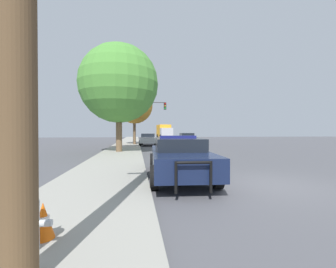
{
  "coord_description": "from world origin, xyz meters",
  "views": [
    {
      "loc": [
        -3.96,
        -6.48,
        1.68
      ],
      "look_at": [
        -0.94,
        15.12,
        1.39
      ],
      "focal_mm": 24.0,
      "sensor_mm": 36.0,
      "label": 1
    }
  ],
  "objects_px": {
    "tree_sidewalk_near": "(119,84)",
    "traffic_cone": "(43,220)",
    "traffic_light": "(147,113)",
    "tree_sidewalk_mid": "(135,106)",
    "car_background_oncoming": "(187,138)",
    "police_car": "(179,156)",
    "car_background_midblock": "(148,139)",
    "box_truck": "(164,131)",
    "fire_hydrant": "(30,221)"
  },
  "relations": [
    {
      "from": "traffic_light",
      "to": "tree_sidewalk_mid",
      "type": "distance_m",
      "value": 2.35
    },
    {
      "from": "police_car",
      "to": "car_background_midblock",
      "type": "distance_m",
      "value": 17.96
    },
    {
      "from": "traffic_light",
      "to": "car_background_oncoming",
      "type": "height_order",
      "value": "traffic_light"
    },
    {
      "from": "traffic_light",
      "to": "tree_sidewalk_mid",
      "type": "bearing_deg",
      "value": -132.67
    },
    {
      "from": "traffic_light",
      "to": "box_truck",
      "type": "relative_size",
      "value": 0.8
    },
    {
      "from": "box_truck",
      "to": "car_background_oncoming",
      "type": "bearing_deg",
      "value": 87.41
    },
    {
      "from": "police_car",
      "to": "fire_hydrant",
      "type": "distance_m",
      "value": 5.64
    },
    {
      "from": "police_car",
      "to": "traffic_light",
      "type": "relative_size",
      "value": 1.02
    },
    {
      "from": "fire_hydrant",
      "to": "traffic_light",
      "type": "height_order",
      "value": "traffic_light"
    },
    {
      "from": "car_background_oncoming",
      "to": "car_background_midblock",
      "type": "bearing_deg",
      "value": 20.23
    },
    {
      "from": "fire_hydrant",
      "to": "car_background_oncoming",
      "type": "distance_m",
      "value": 25.5
    },
    {
      "from": "police_car",
      "to": "tree_sidewalk_mid",
      "type": "xyz_separation_m",
      "value": [
        -1.75,
        18.77,
        3.89
      ]
    },
    {
      "from": "police_car",
      "to": "car_background_oncoming",
      "type": "bearing_deg",
      "value": -100.16
    },
    {
      "from": "tree_sidewalk_mid",
      "to": "car_background_midblock",
      "type": "bearing_deg",
      "value": -27.63
    },
    {
      "from": "car_background_midblock",
      "to": "police_car",
      "type": "bearing_deg",
      "value": -84.44
    },
    {
      "from": "fire_hydrant",
      "to": "car_background_midblock",
      "type": "distance_m",
      "value": 22.96
    },
    {
      "from": "fire_hydrant",
      "to": "traffic_cone",
      "type": "height_order",
      "value": "fire_hydrant"
    },
    {
      "from": "traffic_cone",
      "to": "fire_hydrant",
      "type": "bearing_deg",
      "value": -96.94
    },
    {
      "from": "traffic_light",
      "to": "traffic_cone",
      "type": "distance_m",
      "value": 25.32
    },
    {
      "from": "car_background_midblock",
      "to": "box_truck",
      "type": "height_order",
      "value": "box_truck"
    },
    {
      "from": "fire_hydrant",
      "to": "box_truck",
      "type": "distance_m",
      "value": 45.07
    },
    {
      "from": "fire_hydrant",
      "to": "traffic_light",
      "type": "relative_size",
      "value": 0.14
    },
    {
      "from": "police_car",
      "to": "traffic_cone",
      "type": "xyz_separation_m",
      "value": [
        -2.84,
        -4.53,
        -0.38
      ]
    },
    {
      "from": "traffic_light",
      "to": "tree_sidewalk_mid",
      "type": "relative_size",
      "value": 0.8
    },
    {
      "from": "police_car",
      "to": "fire_hydrant",
      "type": "bearing_deg",
      "value": 62.78
    },
    {
      "from": "car_background_oncoming",
      "to": "traffic_cone",
      "type": "distance_m",
      "value": 25.18
    },
    {
      "from": "fire_hydrant",
      "to": "traffic_cone",
      "type": "distance_m",
      "value": 0.34
    },
    {
      "from": "tree_sidewalk_near",
      "to": "car_background_oncoming",
      "type": "bearing_deg",
      "value": 53.37
    },
    {
      "from": "traffic_light",
      "to": "fire_hydrant",
      "type": "bearing_deg",
      "value": -95.95
    },
    {
      "from": "tree_sidewalk_near",
      "to": "traffic_cone",
      "type": "distance_m",
      "value": 14.69
    },
    {
      "from": "fire_hydrant",
      "to": "tree_sidewalk_mid",
      "type": "distance_m",
      "value": 24.01
    },
    {
      "from": "tree_sidewalk_mid",
      "to": "traffic_cone",
      "type": "distance_m",
      "value": 23.72
    },
    {
      "from": "traffic_light",
      "to": "tree_sidewalk_near",
      "type": "height_order",
      "value": "tree_sidewalk_near"
    },
    {
      "from": "traffic_light",
      "to": "traffic_cone",
      "type": "height_order",
      "value": "traffic_light"
    },
    {
      "from": "car_background_midblock",
      "to": "traffic_cone",
      "type": "height_order",
      "value": "car_background_midblock"
    },
    {
      "from": "box_truck",
      "to": "tree_sidewalk_mid",
      "type": "relative_size",
      "value": 1.0
    },
    {
      "from": "police_car",
      "to": "tree_sidewalk_mid",
      "type": "distance_m",
      "value": 19.25
    },
    {
      "from": "car_background_oncoming",
      "to": "tree_sidewalk_near",
      "type": "height_order",
      "value": "tree_sidewalk_near"
    },
    {
      "from": "police_car",
      "to": "traffic_light",
      "type": "xyz_separation_m",
      "value": [
        -0.24,
        20.41,
        3.14
      ]
    },
    {
      "from": "traffic_light",
      "to": "car_background_midblock",
      "type": "xyz_separation_m",
      "value": [
        0.06,
        -2.45,
        -3.16
      ]
    },
    {
      "from": "car_background_oncoming",
      "to": "box_truck",
      "type": "bearing_deg",
      "value": -85.98
    },
    {
      "from": "fire_hydrant",
      "to": "police_car",
      "type": "bearing_deg",
      "value": 59.31
    },
    {
      "from": "police_car",
      "to": "traffic_cone",
      "type": "distance_m",
      "value": 5.36
    },
    {
      "from": "fire_hydrant",
      "to": "tree_sidewalk_near",
      "type": "xyz_separation_m",
      "value": [
        0.05,
        14.18,
        4.73
      ]
    },
    {
      "from": "fire_hydrant",
      "to": "box_truck",
      "type": "xyz_separation_m",
      "value": [
        7.19,
        44.48,
        1.13
      ]
    },
    {
      "from": "police_car",
      "to": "traffic_cone",
      "type": "height_order",
      "value": "police_car"
    },
    {
      "from": "police_car",
      "to": "fire_hydrant",
      "type": "relative_size",
      "value": 7.56
    },
    {
      "from": "fire_hydrant",
      "to": "car_background_midblock",
      "type": "height_order",
      "value": "car_background_midblock"
    },
    {
      "from": "car_background_oncoming",
      "to": "box_truck",
      "type": "height_order",
      "value": "box_truck"
    },
    {
      "from": "police_car",
      "to": "tree_sidewalk_near",
      "type": "xyz_separation_m",
      "value": [
        -2.82,
        9.34,
        4.47
      ]
    }
  ]
}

